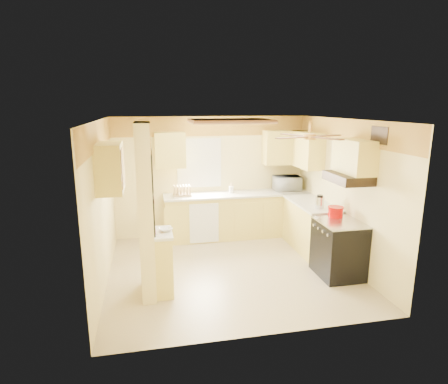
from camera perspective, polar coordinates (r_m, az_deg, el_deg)
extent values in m
plane|color=tan|center=(6.48, 0.97, -11.72)|extent=(4.00, 4.00, 0.00)
plane|color=white|center=(5.88, 1.07, 10.96)|extent=(4.00, 4.00, 0.00)
plane|color=#F2DE93|center=(7.88, -1.98, 2.35)|extent=(4.00, 0.00, 4.00)
plane|color=#F2DE93|center=(4.31, 6.56, -6.96)|extent=(4.00, 0.00, 4.00)
plane|color=#F2DE93|center=(5.97, -18.09, -1.82)|extent=(0.00, 3.80, 3.80)
plane|color=#F2DE93|center=(6.77, 17.77, -0.07)|extent=(0.00, 3.80, 3.80)
cube|color=#FFC94B|center=(7.74, -2.02, 9.99)|extent=(4.00, 0.02, 0.40)
cube|color=#F2DE93|center=(5.39, -11.84, -3.01)|extent=(0.20, 0.70, 2.50)
cube|color=#E8D85F|center=(5.67, -9.19, -10.70)|extent=(0.25, 0.55, 0.90)
cube|color=silver|center=(5.49, -9.37, -6.21)|extent=(0.28, 0.58, 0.04)
cube|color=#E8D85F|center=(7.89, 2.02, -3.63)|extent=(3.00, 0.60, 0.90)
cube|color=#E8D85F|center=(7.36, 13.03, -5.20)|extent=(0.60, 1.40, 0.90)
cube|color=silver|center=(7.75, 2.07, -0.32)|extent=(3.04, 0.64, 0.04)
cube|color=silver|center=(7.23, 13.15, -1.66)|extent=(0.64, 1.44, 0.04)
cube|color=white|center=(7.46, -3.04, -4.78)|extent=(0.58, 0.02, 0.80)
cube|color=white|center=(7.78, -3.80, 4.43)|extent=(0.92, 0.02, 1.02)
cube|color=white|center=(7.79, -3.81, 4.44)|extent=(0.80, 0.02, 0.90)
cube|color=#E8D85F|center=(7.53, -8.23, 6.34)|extent=(0.60, 0.35, 0.70)
cube|color=#E8D85F|center=(8.03, 9.25, 6.72)|extent=(0.90, 0.35, 0.70)
cube|color=#E8D85F|center=(7.70, 12.42, 6.31)|extent=(0.35, 1.00, 0.70)
cube|color=#E8D85F|center=(5.58, -17.01, 3.56)|extent=(0.35, 0.75, 0.70)
cube|color=#E8D85F|center=(6.10, 19.29, 5.11)|extent=(0.35, 0.76, 0.52)
cube|color=black|center=(6.39, 17.06, -8.32)|extent=(0.65, 0.76, 0.90)
cube|color=silver|center=(6.24, 17.34, -4.43)|extent=(0.66, 0.77, 0.02)
cylinder|color=silver|center=(5.91, 15.61, -6.35)|extent=(0.03, 0.05, 0.05)
cylinder|color=silver|center=(6.06, 14.88, -5.84)|extent=(0.03, 0.05, 0.05)
cylinder|color=silver|center=(6.19, 14.23, -5.38)|extent=(0.03, 0.05, 0.05)
cylinder|color=silver|center=(6.34, 13.57, -4.92)|extent=(0.03, 0.05, 0.05)
cube|color=black|center=(6.10, 18.37, 2.05)|extent=(0.50, 0.76, 0.14)
cube|color=black|center=(5.26, -10.94, 3.34)|extent=(0.02, 0.42, 0.57)
cube|color=white|center=(5.26, -10.88, 3.34)|extent=(0.01, 0.37, 0.52)
cube|color=black|center=(5.41, -10.65, -3.46)|extent=(0.02, 0.42, 0.57)
cube|color=yellow|center=(5.41, -10.58, -3.46)|extent=(0.01, 0.37, 0.52)
cube|color=brown|center=(6.39, 0.96, 10.77)|extent=(1.35, 0.95, 0.06)
cube|color=white|center=(6.40, 0.96, 10.55)|extent=(1.15, 0.75, 0.02)
cylinder|color=gold|center=(5.54, 12.99, 9.67)|extent=(0.04, 0.04, 0.16)
cylinder|color=gold|center=(5.55, 12.92, 8.22)|extent=(0.18, 0.18, 0.08)
cube|color=brown|center=(5.78, 15.22, 8.28)|extent=(0.55, 0.28, 0.01)
cube|color=brown|center=(5.78, 10.69, 8.51)|extent=(0.28, 0.55, 0.01)
cube|color=brown|center=(5.33, 10.43, 8.15)|extent=(0.55, 0.28, 0.01)
cube|color=brown|center=(5.33, 15.34, 7.90)|extent=(0.28, 0.55, 0.01)
cube|color=black|center=(5.85, 22.62, 7.99)|extent=(0.02, 0.40, 0.25)
imported|color=white|center=(8.09, 9.57, 1.33)|extent=(0.57, 0.39, 0.31)
imported|color=white|center=(5.51, -8.88, -5.67)|extent=(0.24, 0.24, 0.05)
cylinder|color=#B50401|center=(6.47, 16.64, -2.96)|extent=(0.24, 0.24, 0.15)
cylinder|color=#B50401|center=(6.45, 16.69, -2.23)|extent=(0.26, 0.26, 0.02)
cylinder|color=silver|center=(6.81, 14.37, -1.57)|extent=(0.16, 0.16, 0.21)
cylinder|color=black|center=(6.78, 14.43, -0.59)|extent=(0.10, 0.10, 0.03)
cube|color=tan|center=(7.59, -6.39, -0.40)|extent=(0.35, 0.26, 0.04)
cube|color=tan|center=(7.56, -7.52, 0.16)|extent=(0.02, 0.24, 0.20)
cube|color=tan|center=(7.56, -7.07, 0.18)|extent=(0.02, 0.24, 0.20)
cube|color=tan|center=(7.57, -6.61, 0.20)|extent=(0.02, 0.24, 0.20)
cube|color=tan|center=(7.57, -6.16, 0.22)|extent=(0.02, 0.24, 0.20)
cube|color=tan|center=(7.58, -5.71, 0.24)|extent=(0.02, 0.24, 0.20)
cube|color=tan|center=(7.58, -5.25, 0.27)|extent=(0.02, 0.24, 0.20)
cylinder|color=white|center=(7.56, -7.07, 0.18)|extent=(0.01, 0.20, 0.20)
cylinder|color=white|center=(7.57, -6.16, 0.22)|extent=(0.01, 0.20, 0.20)
cylinder|color=white|center=(7.77, 1.12, 0.37)|extent=(0.10, 0.10, 0.13)
cylinder|color=tan|center=(7.77, 1.26, 0.65)|extent=(0.01, 0.01, 0.21)
cylinder|color=tan|center=(7.78, 1.09, 0.67)|extent=(0.01, 0.01, 0.21)
cylinder|color=tan|center=(7.76, 0.99, 0.64)|extent=(0.01, 0.01, 0.21)
cylinder|color=tan|center=(7.75, 1.17, 0.61)|extent=(0.01, 0.01, 0.21)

